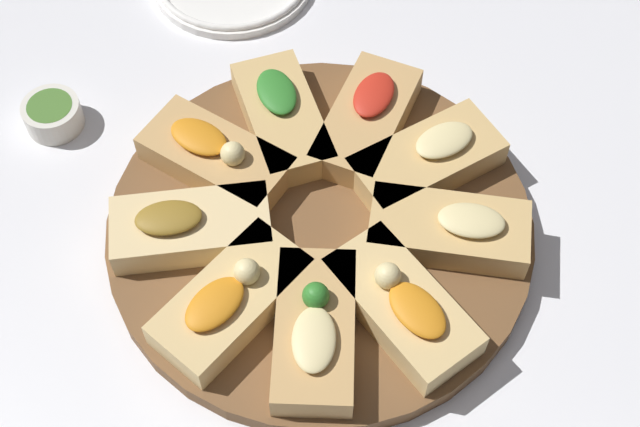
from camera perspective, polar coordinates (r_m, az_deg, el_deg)
ground_plane at (r=0.87m, az=0.00°, el=-1.31°), size 3.00×3.00×0.00m
serving_board at (r=0.86m, az=0.00°, el=-0.94°), size 0.41×0.41×0.02m
focaccia_slice_0 at (r=0.83m, az=-8.34°, el=-0.86°), size 0.13×0.16×0.04m
focaccia_slice_1 at (r=0.79m, az=-5.73°, el=-5.52°), size 0.11×0.16×0.05m
focaccia_slice_2 at (r=0.77m, az=-0.33°, el=-7.44°), size 0.16×0.14×0.05m
focaccia_slice_3 at (r=0.79m, az=5.29°, el=-5.85°), size 0.15×0.08×0.05m
focaccia_slice_4 at (r=0.83m, az=8.33°, el=-1.01°), size 0.15×0.15×0.04m
focaccia_slice_5 at (r=0.88m, az=6.90°, el=3.47°), size 0.08×0.15×0.04m
focaccia_slice_6 at (r=0.90m, az=3.02°, el=6.06°), size 0.14×0.16×0.04m
focaccia_slice_7 at (r=0.90m, az=-2.44°, el=6.23°), size 0.16×0.10×0.04m
focaccia_slice_8 at (r=0.88m, az=-6.70°, el=3.66°), size 0.16×0.12×0.05m
dipping_bowl at (r=0.97m, az=-16.74°, el=6.11°), size 0.06×0.06×0.03m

